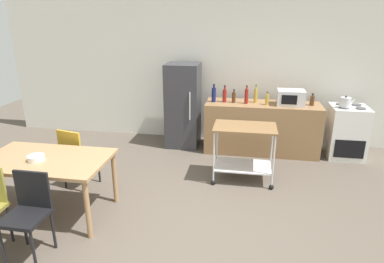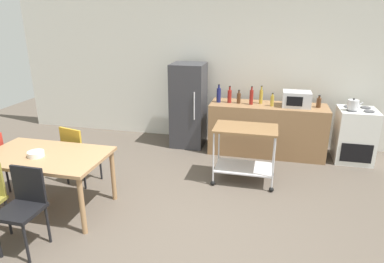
# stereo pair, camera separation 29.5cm
# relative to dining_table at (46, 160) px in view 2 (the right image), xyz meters

# --- Properties ---
(ground_plane) EXTENTS (12.00, 12.00, 0.00)m
(ground_plane) POSITION_rel_dining_table_xyz_m (1.73, -0.08, -0.67)
(ground_plane) COLOR brown
(back_wall) EXTENTS (8.40, 0.12, 2.90)m
(back_wall) POSITION_rel_dining_table_xyz_m (1.73, 3.12, 0.78)
(back_wall) COLOR silver
(back_wall) RESTS_ON ground_plane
(kitchen_counter) EXTENTS (2.00, 0.64, 0.90)m
(kitchen_counter) POSITION_rel_dining_table_xyz_m (2.63, 2.52, -0.22)
(kitchen_counter) COLOR olive
(kitchen_counter) RESTS_ON ground_plane
(dining_table) EXTENTS (1.50, 0.90, 0.75)m
(dining_table) POSITION_rel_dining_table_xyz_m (0.00, 0.00, 0.00)
(dining_table) COLOR #A37A51
(dining_table) RESTS_ON ground_plane
(chair_mustard) EXTENTS (0.48, 0.48, 0.89)m
(chair_mustard) POSITION_rel_dining_table_xyz_m (0.01, 0.70, -0.15)
(chair_mustard) COLOR gold
(chair_mustard) RESTS_ON ground_plane
(chair_black) EXTENTS (0.41, 0.41, 0.89)m
(chair_black) POSITION_rel_dining_table_xyz_m (0.23, -0.73, -0.15)
(chair_black) COLOR black
(chair_black) RESTS_ON ground_plane
(stove_oven) EXTENTS (0.60, 0.61, 0.92)m
(stove_oven) POSITION_rel_dining_table_xyz_m (4.08, 2.54, -0.22)
(stove_oven) COLOR white
(stove_oven) RESTS_ON ground_plane
(refrigerator) EXTENTS (0.60, 0.63, 1.55)m
(refrigerator) POSITION_rel_dining_table_xyz_m (1.18, 2.62, 0.10)
(refrigerator) COLOR #333338
(refrigerator) RESTS_ON ground_plane
(kitchen_cart) EXTENTS (0.91, 0.57, 0.85)m
(kitchen_cart) POSITION_rel_dining_table_xyz_m (2.34, 1.33, -0.10)
(kitchen_cart) COLOR brown
(kitchen_cart) RESTS_ON ground_plane
(bottle_wine) EXTENTS (0.08, 0.08, 0.32)m
(bottle_wine) POSITION_rel_dining_table_xyz_m (1.76, 2.50, 0.36)
(bottle_wine) COLOR navy
(bottle_wine) RESTS_ON kitchen_counter
(bottle_sparkling_water) EXTENTS (0.07, 0.07, 0.30)m
(bottle_sparkling_water) POSITION_rel_dining_table_xyz_m (1.95, 2.51, 0.35)
(bottle_sparkling_water) COLOR maroon
(bottle_sparkling_water) RESTS_ON kitchen_counter
(bottle_olive_oil) EXTENTS (0.07, 0.07, 0.24)m
(bottle_olive_oil) POSITION_rel_dining_table_xyz_m (2.11, 2.50, 0.33)
(bottle_olive_oil) COLOR #4C2D19
(bottle_olive_oil) RESTS_ON kitchen_counter
(bottle_sesame_oil) EXTENTS (0.06, 0.06, 0.32)m
(bottle_sesame_oil) POSITION_rel_dining_table_xyz_m (2.33, 2.47, 0.36)
(bottle_sesame_oil) COLOR maroon
(bottle_sesame_oil) RESTS_ON kitchen_counter
(bottle_soda) EXTENTS (0.06, 0.06, 0.31)m
(bottle_soda) POSITION_rel_dining_table_xyz_m (2.49, 2.57, 0.36)
(bottle_soda) COLOR gold
(bottle_soda) RESTS_ON kitchen_counter
(bottle_hot_sauce) EXTENTS (0.06, 0.06, 0.23)m
(bottle_hot_sauce) POSITION_rel_dining_table_xyz_m (2.68, 2.44, 0.33)
(bottle_hot_sauce) COLOR gold
(bottle_hot_sauce) RESTS_ON kitchen_counter
(microwave) EXTENTS (0.46, 0.35, 0.26)m
(microwave) POSITION_rel_dining_table_xyz_m (3.08, 2.50, 0.36)
(microwave) COLOR silver
(microwave) RESTS_ON kitchen_counter
(bottle_soy_sauce) EXTENTS (0.08, 0.08, 0.21)m
(bottle_soy_sauce) POSITION_rel_dining_table_xyz_m (3.44, 2.53, 0.32)
(bottle_soy_sauce) COLOR #4C2D19
(bottle_soy_sauce) RESTS_ON kitchen_counter
(fruit_bowl) EXTENTS (0.20, 0.20, 0.07)m
(fruit_bowl) POSITION_rel_dining_table_xyz_m (-0.06, -0.08, 0.11)
(fruit_bowl) COLOR white
(fruit_bowl) RESTS_ON dining_table
(kettle) EXTENTS (0.24, 0.17, 0.19)m
(kettle) POSITION_rel_dining_table_xyz_m (3.96, 2.44, 0.33)
(kettle) COLOR silver
(kettle) RESTS_ON stove_oven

